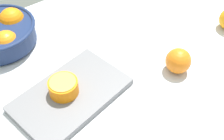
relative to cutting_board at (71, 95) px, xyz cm
name	(u,v)px	position (x,y,z in cm)	size (l,w,h in cm)	color
ground_plane	(115,85)	(14.00, -3.40, -2.58)	(148.01, 108.29, 3.00)	silver
cutting_board	(71,95)	(0.00, 0.00, 0.00)	(33.14, 20.45, 2.15)	slate
orange_half_0	(63,87)	(-1.34, 1.29, 3.38)	(8.63, 8.63, 4.67)	orange
loose_orange_0	(178,61)	(32.98, -11.19, 3.00)	(8.15, 8.15, 8.15)	orange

